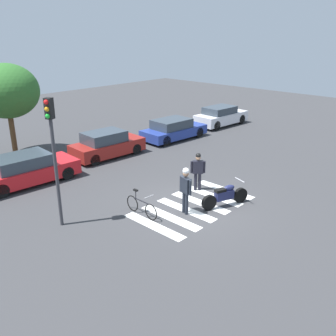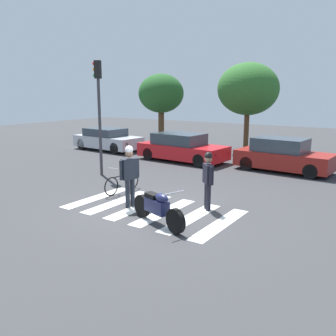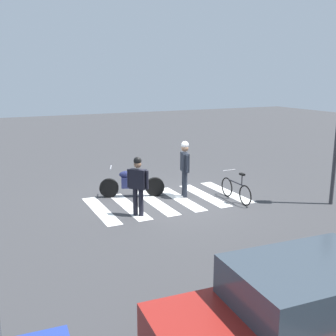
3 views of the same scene
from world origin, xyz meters
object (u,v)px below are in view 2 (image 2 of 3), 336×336
leaning_bicycle (122,182)px  car_maroon_wagon (283,156)px  car_silver_sedan (107,139)px  car_red_convertible (182,148)px  police_motorcycle (158,208)px  officer_on_foot (130,171)px  officer_by_motorcycle (208,177)px  traffic_light_pole (99,100)px

leaning_bicycle → car_maroon_wagon: car_maroon_wagon is taller
car_silver_sedan → car_red_convertible: 5.64m
police_motorcycle → officer_on_foot: officer_on_foot is taller
car_red_convertible → officer_by_motorcycle: bearing=-52.7°
police_motorcycle → car_silver_sedan: car_silver_sedan is taller
police_motorcycle → officer_on_foot: bearing=154.1°
car_silver_sedan → police_motorcycle: bearing=-41.2°
car_red_convertible → leaning_bicycle: bearing=-77.0°
officer_on_foot → car_maroon_wagon: 8.08m
leaning_bicycle → police_motorcycle: bearing=-33.5°
car_maroon_wagon → police_motorcycle: bearing=-94.8°
police_motorcycle → traffic_light_pole: size_ratio=0.45×
officer_on_foot → car_maroon_wagon: officer_on_foot is taller
officer_on_foot → leaning_bicycle: bearing=138.7°
officer_on_foot → officer_by_motorcycle: officer_on_foot is taller
car_red_convertible → officer_on_foot: bearing=-69.7°
officer_by_motorcycle → car_maroon_wagon: bearing=88.2°
leaning_bicycle → car_red_convertible: car_red_convertible is taller
police_motorcycle → leaning_bicycle: 3.42m
officer_by_motorcycle → leaning_bicycle: bearing=179.0°
leaning_bicycle → car_red_convertible: bearing=103.0°
car_red_convertible → car_maroon_wagon: car_maroon_wagon is taller
traffic_light_pole → officer_by_motorcycle: bearing=-15.5°
police_motorcycle → car_maroon_wagon: 8.54m
leaning_bicycle → officer_by_motorcycle: size_ratio=0.99×
officer_on_foot → car_red_convertible: 7.84m
car_maroon_wagon → leaning_bicycle: bearing=-118.3°
car_red_convertible → traffic_light_pole: size_ratio=1.00×
traffic_light_pole → car_red_convertible: bearing=76.7°
car_red_convertible → car_silver_sedan: bearing=174.4°
officer_by_motorcycle → car_red_convertible: 7.91m
officer_on_foot → traffic_light_pole: (-3.82, 2.70, 2.00)m
police_motorcycle → officer_by_motorcycle: (0.51, 1.83, 0.54)m
leaning_bicycle → car_silver_sedan: car_silver_sedan is taller
officer_on_foot → car_red_convertible: (-2.71, 7.35, -0.44)m
officer_on_foot → traffic_light_pole: size_ratio=0.40×
officer_by_motorcycle → car_maroon_wagon: officer_by_motorcycle is taller
officer_by_motorcycle → traffic_light_pole: 6.47m
car_maroon_wagon → traffic_light_pole: bearing=-140.4°
leaning_bicycle → officer_by_motorcycle: officer_by_motorcycle is taller
police_motorcycle → car_red_convertible: car_red_convertible is taller
car_maroon_wagon → car_red_convertible: bearing=-175.5°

